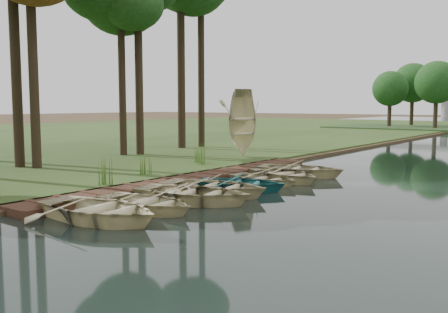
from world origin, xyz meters
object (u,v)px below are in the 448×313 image
Objects in this scene: rowboat_2 at (193,190)px; boardwalk at (192,180)px; rowboat_0 at (98,206)px; rowboat_1 at (146,200)px; stored_rowboat at (242,150)px.

boardwalk is at bearing 27.81° from rowboat_2.
rowboat_1 is at bearing -7.55° from rowboat_0.
rowboat_0 is 3.53m from rowboat_2.
stored_rowboat is at bearing 110.18° from boardwalk.
rowboat_2 is (2.87, -3.30, 0.31)m from boardwalk.
rowboat_2 reaches higher than boardwalk.
rowboat_0 is at bearing 160.22° from rowboat_2.
stored_rowboat is at bearing 21.16° from rowboat_1.
rowboat_0 is 1.67m from rowboat_1.
boardwalk is 8.04m from stored_rowboat.
rowboat_2 is 12.21m from stored_rowboat.
rowboat_1 is 1.86m from rowboat_2.
boardwalk is 7.24m from rowboat_0.
rowboat_2 is (0.40, 3.50, -0.00)m from rowboat_0.
rowboat_0 is 15.25m from stored_rowboat.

